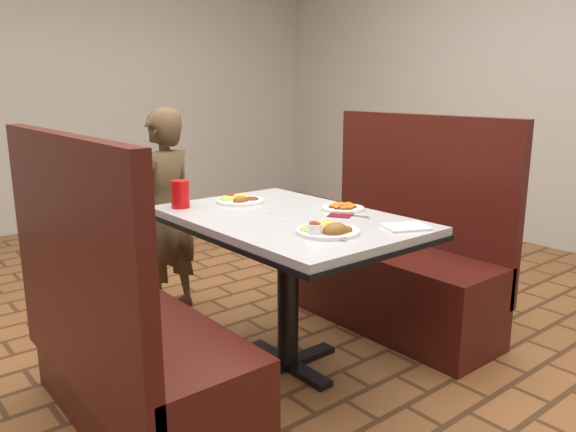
{
  "coord_description": "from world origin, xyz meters",
  "views": [
    {
      "loc": [
        -1.58,
        -1.92,
        1.33
      ],
      "look_at": [
        0.0,
        0.0,
        0.75
      ],
      "focal_mm": 35.0,
      "sensor_mm": 36.0,
      "label": 1
    }
  ],
  "objects_px": {
    "booth_bench_left": "(127,353)",
    "diner_person": "(164,213)",
    "far_dinner_plate": "(240,198)",
    "red_tumbler": "(180,194)",
    "dining_table": "(288,236)",
    "booth_bench_right": "(398,269)",
    "near_dinner_plate": "(328,227)",
    "plantain_plate": "(343,207)"
  },
  "relations": [
    {
      "from": "booth_bench_left",
      "to": "diner_person",
      "type": "bearing_deg",
      "value": 55.55
    },
    {
      "from": "far_dinner_plate",
      "to": "red_tumbler",
      "type": "height_order",
      "value": "red_tumbler"
    },
    {
      "from": "booth_bench_left",
      "to": "red_tumbler",
      "type": "xyz_separation_m",
      "value": [
        0.51,
        0.47,
        0.49
      ]
    },
    {
      "from": "red_tumbler",
      "to": "diner_person",
      "type": "bearing_deg",
      "value": 71.34
    },
    {
      "from": "dining_table",
      "to": "far_dinner_plate",
      "type": "distance_m",
      "value": 0.42
    },
    {
      "from": "booth_bench_right",
      "to": "red_tumbler",
      "type": "bearing_deg",
      "value": 156.56
    },
    {
      "from": "booth_bench_left",
      "to": "red_tumbler",
      "type": "relative_size",
      "value": 9.01
    },
    {
      "from": "dining_table",
      "to": "near_dinner_plate",
      "type": "bearing_deg",
      "value": -102.28
    },
    {
      "from": "plantain_plate",
      "to": "booth_bench_right",
      "type": "bearing_deg",
      "value": 7.32
    },
    {
      "from": "dining_table",
      "to": "booth_bench_right",
      "type": "bearing_deg",
      "value": 0.0
    },
    {
      "from": "booth_bench_right",
      "to": "near_dinner_plate",
      "type": "xyz_separation_m",
      "value": [
        -0.87,
        -0.34,
        0.45
      ]
    },
    {
      "from": "plantain_plate",
      "to": "red_tumbler",
      "type": "bearing_deg",
      "value": 136.92
    },
    {
      "from": "booth_bench_left",
      "to": "red_tumbler",
      "type": "height_order",
      "value": "booth_bench_left"
    },
    {
      "from": "near_dinner_plate",
      "to": "red_tumbler",
      "type": "height_order",
      "value": "red_tumbler"
    },
    {
      "from": "booth_bench_right",
      "to": "booth_bench_left",
      "type": "bearing_deg",
      "value": 180.0
    },
    {
      "from": "diner_person",
      "to": "near_dinner_plate",
      "type": "distance_m",
      "value": 1.36
    },
    {
      "from": "booth_bench_right",
      "to": "red_tumbler",
      "type": "xyz_separation_m",
      "value": [
        -1.09,
        0.47,
        0.49
      ]
    },
    {
      "from": "near_dinner_plate",
      "to": "plantain_plate",
      "type": "xyz_separation_m",
      "value": [
        0.36,
        0.27,
        -0.02
      ]
    },
    {
      "from": "booth_bench_right",
      "to": "red_tumbler",
      "type": "height_order",
      "value": "booth_bench_right"
    },
    {
      "from": "booth_bench_right",
      "to": "near_dinner_plate",
      "type": "relative_size",
      "value": 4.7
    },
    {
      "from": "booth_bench_right",
      "to": "far_dinner_plate",
      "type": "bearing_deg",
      "value": 153.22
    },
    {
      "from": "dining_table",
      "to": "far_dinner_plate",
      "type": "relative_size",
      "value": 5.03
    },
    {
      "from": "diner_person",
      "to": "far_dinner_plate",
      "type": "bearing_deg",
      "value": 87.39
    },
    {
      "from": "near_dinner_plate",
      "to": "far_dinner_plate",
      "type": "xyz_separation_m",
      "value": [
        0.08,
        0.74,
        -0.01
      ]
    },
    {
      "from": "booth_bench_right",
      "to": "diner_person",
      "type": "bearing_deg",
      "value": 132.02
    },
    {
      "from": "booth_bench_left",
      "to": "plantain_plate",
      "type": "xyz_separation_m",
      "value": [
        1.08,
        -0.07,
        0.43
      ]
    },
    {
      "from": "booth_bench_left",
      "to": "red_tumbler",
      "type": "bearing_deg",
      "value": 42.76
    },
    {
      "from": "booth_bench_left",
      "to": "far_dinner_plate",
      "type": "xyz_separation_m",
      "value": [
        0.81,
        0.4,
        0.44
      ]
    },
    {
      "from": "booth_bench_right",
      "to": "far_dinner_plate",
      "type": "distance_m",
      "value": 0.99
    },
    {
      "from": "dining_table",
      "to": "far_dinner_plate",
      "type": "xyz_separation_m",
      "value": [
        0.01,
        0.4,
        0.12
      ]
    },
    {
      "from": "booth_bench_left",
      "to": "near_dinner_plate",
      "type": "xyz_separation_m",
      "value": [
        0.72,
        -0.34,
        0.45
      ]
    },
    {
      "from": "dining_table",
      "to": "plantain_plate",
      "type": "height_order",
      "value": "plantain_plate"
    },
    {
      "from": "dining_table",
      "to": "plantain_plate",
      "type": "distance_m",
      "value": 0.31
    },
    {
      "from": "dining_table",
      "to": "diner_person",
      "type": "distance_m",
      "value": 1.01
    },
    {
      "from": "dining_table",
      "to": "booth_bench_left",
      "type": "bearing_deg",
      "value": 180.0
    },
    {
      "from": "booth_bench_right",
      "to": "far_dinner_plate",
      "type": "xyz_separation_m",
      "value": [
        -0.79,
        0.4,
        0.44
      ]
    },
    {
      "from": "dining_table",
      "to": "booth_bench_right",
      "type": "relative_size",
      "value": 1.01
    },
    {
      "from": "booth_bench_left",
      "to": "booth_bench_right",
      "type": "bearing_deg",
      "value": 0.0
    },
    {
      "from": "booth_bench_left",
      "to": "far_dinner_plate",
      "type": "relative_size",
      "value": 4.98
    },
    {
      "from": "far_dinner_plate",
      "to": "red_tumbler",
      "type": "relative_size",
      "value": 1.81
    },
    {
      "from": "near_dinner_plate",
      "to": "dining_table",
      "type": "bearing_deg",
      "value": 77.72
    },
    {
      "from": "plantain_plate",
      "to": "diner_person",
      "type": "bearing_deg",
      "value": 110.18
    }
  ]
}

